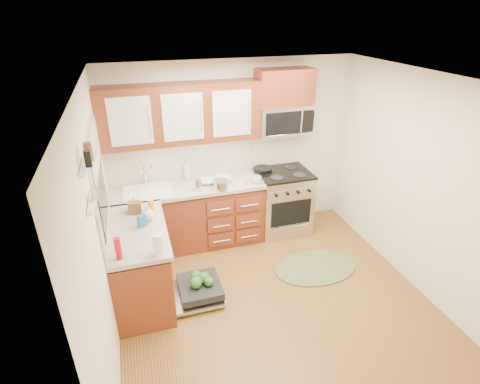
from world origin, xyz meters
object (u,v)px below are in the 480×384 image
object	(u,v)px
skillet	(263,169)
cutting_board	(254,181)
dishwasher	(197,290)
range	(282,201)
sink	(149,200)
rug	(315,267)
stock_pot	(221,185)
cup	(257,180)
paper_towel_roll	(158,244)
bowl_b	(223,180)
bowl_a	(207,181)
upper_cabinets	(181,114)
microwave	(284,119)

from	to	relation	value
skillet	cutting_board	distance (m)	0.35
cutting_board	dishwasher	bearing A→B (deg)	-136.15
range	sink	bearing A→B (deg)	-179.70
rug	stock_pot	size ratio (longest dim) A/B	5.35
cup	paper_towel_roll	bearing A→B (deg)	-138.79
cup	bowl_b	bearing A→B (deg)	159.20
bowl_a	range	bearing A→B (deg)	-0.50
upper_cabinets	cup	size ratio (longest dim) A/B	15.96
stock_pot	bowl_a	world-z (taller)	stock_pot
stock_pot	cutting_board	distance (m)	0.50
microwave	sink	distance (m)	2.13
dishwasher	bowl_b	size ratio (longest dim) A/B	2.75
rug	skillet	xyz separation A→B (m)	(-0.34, 1.18, 0.97)
dishwasher	microwave	bearing A→B (deg)	39.07
rug	paper_towel_roll	world-z (taller)	paper_towel_roll
skillet	sink	bearing A→B (deg)	-174.83
range	bowl_a	bearing A→B (deg)	179.50
paper_towel_roll	bowl_a	world-z (taller)	paper_towel_roll
sink	rug	bearing A→B (deg)	-27.39
skillet	paper_towel_roll	bearing A→B (deg)	-136.08
dishwasher	cutting_board	bearing A→B (deg)	43.85
range	cup	world-z (taller)	cup
range	cutting_board	xyz separation A→B (m)	(-0.50, -0.13, 0.46)
range	sink	size ratio (longest dim) A/B	1.53
dishwasher	upper_cabinets	bearing A→B (deg)	83.96
sink	bowl_a	xyz separation A→B (m)	(0.80, 0.02, 0.15)
range	paper_towel_roll	world-z (taller)	paper_towel_roll
dishwasher	bowl_a	world-z (taller)	bowl_a
dishwasher	stock_pot	size ratio (longest dim) A/B	3.36
dishwasher	rug	size ratio (longest dim) A/B	0.63
dishwasher	skillet	xyz separation A→B (m)	(1.26, 1.27, 0.88)
rug	sink	bearing A→B (deg)	152.61
range	skillet	distance (m)	0.59
upper_cabinets	cup	bearing A→B (deg)	-19.36
dishwasher	rug	world-z (taller)	dishwasher
microwave	bowl_a	world-z (taller)	microwave
upper_cabinets	cup	distance (m)	1.33
range	bowl_b	world-z (taller)	bowl_b
stock_pot	cup	size ratio (longest dim) A/B	1.62
cutting_board	sink	bearing A→B (deg)	175.17
sink	bowl_a	world-z (taller)	bowl_a
rug	bowl_a	world-z (taller)	bowl_a
microwave	cutting_board	distance (m)	0.95
sink	stock_pot	bearing A→B (deg)	-12.00
range	rug	bearing A→B (deg)	-86.62
rug	bowl_a	distance (m)	1.85
range	bowl_a	size ratio (longest dim) A/B	4.12
microwave	bowl_b	bearing A→B (deg)	-171.48
range	bowl_b	distance (m)	1.03
rug	cup	xyz separation A→B (m)	(-0.54, 0.86, 0.97)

